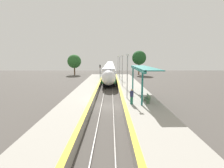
% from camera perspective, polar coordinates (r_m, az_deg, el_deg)
% --- Properties ---
extents(ground_plane, '(120.00, 120.00, 0.00)m').
position_cam_1_polar(ground_plane, '(21.79, -1.54, -7.32)').
color(ground_plane, '#4C4742').
extents(rail_left, '(0.08, 90.00, 0.15)m').
position_cam_1_polar(rail_left, '(21.80, -3.45, -7.12)').
color(rail_left, slate).
rests_on(rail_left, ground_plane).
extents(rail_right, '(0.08, 90.00, 0.15)m').
position_cam_1_polar(rail_right, '(21.77, 0.36, -7.13)').
color(rail_right, slate).
rests_on(rail_right, ground_plane).
extents(train, '(2.79, 65.72, 3.83)m').
position_cam_1_polar(train, '(63.63, -0.73, 5.23)').
color(train, black).
rests_on(train, ground_plane).
extents(platform_right, '(4.37, 64.00, 0.95)m').
position_cam_1_polar(platform_right, '(21.93, 8.79, -6.04)').
color(platform_right, '#9E998E').
rests_on(platform_right, ground_plane).
extents(platform_left, '(3.62, 64.00, 0.95)m').
position_cam_1_polar(platform_left, '(22.03, -10.85, -6.03)').
color(platform_left, '#9E998E').
rests_on(platform_left, ground_plane).
extents(platform_bench, '(0.44, 1.79, 0.89)m').
position_cam_1_polar(platform_bench, '(20.28, 11.50, -4.55)').
color(platform_bench, '#4C6B4C').
rests_on(platform_bench, platform_right).
extents(person_waiting, '(0.36, 0.22, 1.70)m').
position_cam_1_polar(person_waiting, '(19.14, 6.44, -4.00)').
color(person_waiting, '#1E604C').
rests_on(person_waiting, platform_right).
extents(railway_signal, '(0.28, 0.28, 4.27)m').
position_cam_1_polar(railway_signal, '(42.23, -3.90, 4.05)').
color(railway_signal, '#59595E').
rests_on(railway_signal, ground_plane).
extents(lamppost_near, '(0.36, 0.20, 5.46)m').
position_cam_1_polar(lamppost_near, '(21.58, 5.02, 3.49)').
color(lamppost_near, '#9E9EA3').
rests_on(lamppost_near, platform_right).
extents(lamppost_mid, '(0.36, 0.20, 5.46)m').
position_cam_1_polar(lamppost_mid, '(31.17, 3.38, 5.09)').
color(lamppost_mid, '#9E9EA3').
rests_on(lamppost_mid, platform_right).
extents(lamppost_far, '(0.36, 0.20, 5.46)m').
position_cam_1_polar(lamppost_far, '(40.79, 2.52, 5.94)').
color(lamppost_far, '#9E9EA3').
rests_on(lamppost_far, platform_right).
extents(lamppost_farthest, '(0.36, 0.20, 5.46)m').
position_cam_1_polar(lamppost_farthest, '(50.41, 1.98, 6.46)').
color(lamppost_farthest, '#9E9EA3').
rests_on(lamppost_farthest, platform_right).
extents(station_canopy, '(2.02, 10.98, 3.85)m').
position_cam_1_polar(station_canopy, '(22.45, 9.62, 4.79)').
color(station_canopy, '#1E6B66').
rests_on(station_canopy, platform_right).
extents(background_tree_left, '(4.70, 4.70, 7.01)m').
position_cam_1_polar(background_tree_left, '(62.38, -12.22, 7.23)').
color(background_tree_left, brown).
rests_on(background_tree_left, ground_plane).
extents(background_tree_right, '(4.87, 4.87, 8.33)m').
position_cam_1_polar(background_tree_right, '(61.85, 8.84, 8.44)').
color(background_tree_right, brown).
rests_on(background_tree_right, ground_plane).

